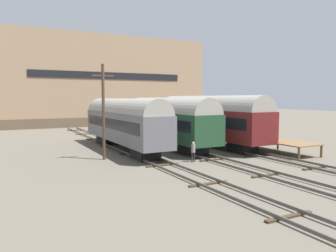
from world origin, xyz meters
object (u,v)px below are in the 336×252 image
(utility_pole, at_px, (103,110))
(train_car_maroon, at_px, (208,117))
(train_car_green, at_px, (168,119))
(bench, at_px, (271,134))
(train_car_grey, at_px, (123,121))
(person_worker, at_px, (193,150))

(utility_pole, bearing_deg, train_car_maroon, 14.01)
(train_car_green, distance_m, utility_pole, 8.66)
(train_car_green, relative_size, train_car_maroon, 0.88)
(train_car_maroon, bearing_deg, train_car_green, 174.61)
(bench, bearing_deg, utility_pole, 168.70)
(train_car_green, distance_m, train_car_grey, 4.70)
(train_car_green, relative_size, train_car_grey, 0.92)
(train_car_green, distance_m, train_car_maroon, 4.71)
(bench, bearing_deg, person_worker, -172.66)
(train_car_maroon, bearing_deg, utility_pole, -165.99)
(person_worker, bearing_deg, train_car_green, 76.67)
(train_car_green, height_order, bench, train_car_green)
(person_worker, xyz_separation_m, utility_pole, (-5.94, 4.29, 3.09))
(train_car_green, xyz_separation_m, utility_pole, (-7.80, -3.56, 1.19))
(train_car_maroon, height_order, utility_pole, utility_pole)
(train_car_maroon, bearing_deg, train_car_grey, 174.63)
(train_car_green, distance_m, bench, 10.16)
(person_worker, bearing_deg, utility_pole, 144.14)
(person_worker, distance_m, utility_pole, 7.96)
(bench, height_order, person_worker, bench)
(train_car_maroon, distance_m, train_car_grey, 9.41)
(bench, relative_size, utility_pole, 0.18)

